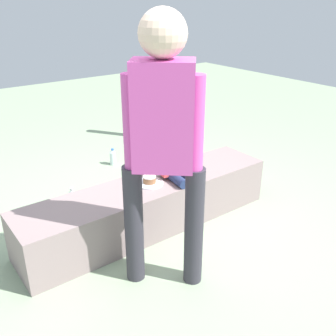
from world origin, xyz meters
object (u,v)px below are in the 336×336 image
adult_standing (163,134)px  water_bottle_near_gift (73,201)px  party_cup_red (29,215)px  water_bottle_far_side (113,157)px  cake_plate (149,181)px  handbag_black_leather (181,163)px  child_seated (173,153)px  gift_bag (154,148)px

adult_standing → water_bottle_near_gift: bearing=95.6°
party_cup_red → water_bottle_far_side: bearing=28.1°
cake_plate → party_cup_red: 1.08m
adult_standing → cake_plate: (0.29, 0.59, -0.61)m
water_bottle_far_side → handbag_black_leather: 0.78m
water_bottle_near_gift → child_seated: bearing=-44.8°
water_bottle_far_side → party_cup_red: (-1.16, -0.62, -0.03)m
gift_bag → party_cup_red: gift_bag is taller
gift_bag → handbag_black_leather: size_ratio=0.93×
water_bottle_near_gift → handbag_black_leather: bearing=3.2°
gift_bag → party_cup_red: size_ratio=2.57×
adult_standing → party_cup_red: adult_standing is taller
handbag_black_leather → party_cup_red: bearing=179.9°
child_seated → cake_plate: size_ratio=2.16×
child_seated → cake_plate: 0.30m
water_bottle_near_gift → water_bottle_far_side: water_bottle_near_gift is taller
handbag_black_leather → gift_bag: bearing=90.3°
adult_standing → water_bottle_near_gift: 1.51m
party_cup_red → gift_bag: bearing=16.6°
cake_plate → water_bottle_far_side: cake_plate is taller
cake_plate → water_bottle_near_gift: cake_plate is taller
child_seated → water_bottle_far_side: (0.16, 1.31, -0.52)m
child_seated → cake_plate: bearing=175.6°
adult_standing → party_cup_red: size_ratio=15.42×
water_bottle_far_side → handbag_black_leather: (0.48, -0.62, 0.02)m
gift_bag → child_seated: bearing=-118.3°
adult_standing → gift_bag: bearing=56.7°
adult_standing → water_bottle_far_side: adult_standing is taller
water_bottle_near_gift → gift_bag: bearing=23.9°
child_seated → gift_bag: child_seated is taller
adult_standing → handbag_black_leather: (1.15, 1.26, -0.92)m
child_seated → water_bottle_near_gift: bearing=135.2°
water_bottle_near_gift → adult_standing: bearing=-84.4°
cake_plate → water_bottle_near_gift: size_ratio=0.98×
party_cup_red → water_bottle_near_gift: bearing=-11.2°
adult_standing → handbag_black_leather: adult_standing is taller
adult_standing → gift_bag: adult_standing is taller
adult_standing → water_bottle_near_gift: size_ratio=7.39×
water_bottle_far_side → handbag_black_leather: handbag_black_leather is taller
handbag_black_leather → water_bottle_far_side: bearing=127.6°
cake_plate → water_bottle_far_side: size_ratio=1.18×
water_bottle_near_gift → handbag_black_leather: size_ratio=0.75×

